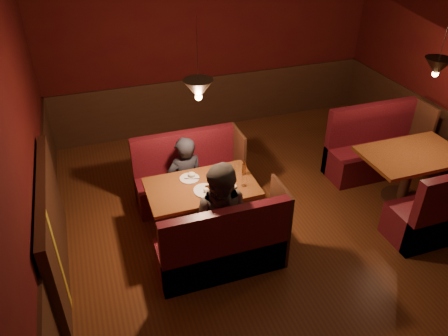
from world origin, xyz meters
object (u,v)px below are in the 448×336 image
object	(u,v)px
main_bench_near	(224,250)
second_table	(410,166)
main_table	(203,196)
second_bench_far	(373,151)
main_bench_far	(189,179)
diner_a	(184,163)
diner_b	(225,206)

from	to	relation	value
main_bench_near	second_table	world-z (taller)	main_bench_near
main_table	second_bench_far	size ratio (longest dim) A/B	0.89
main_bench_far	second_bench_far	distance (m)	3.02
main_bench_near	diner_a	bearing A→B (deg)	94.24
second_bench_far	diner_b	world-z (taller)	diner_b
main_bench_near	second_bench_far	distance (m)	3.30
second_table	second_bench_far	world-z (taller)	second_bench_far
diner_a	second_table	bearing A→B (deg)	156.72
main_bench_near	second_bench_far	xyz separation A→B (m)	(3.01, 1.35, 0.02)
main_bench_near	second_bench_far	bearing A→B (deg)	24.21
main_table	second_bench_far	xyz separation A→B (m)	(3.03, 0.56, -0.22)
diner_b	second_bench_far	bearing A→B (deg)	46.91
second_table	diner_b	distance (m)	2.95
main_table	diner_b	size ratio (longest dim) A/B	0.80
main_bench_far	main_table	bearing A→B (deg)	-91.12
diner_b	main_bench_far	bearing A→B (deg)	117.42
main_bench_far	main_bench_near	size ratio (longest dim) A/B	1.00
main_bench_near	diner_b	size ratio (longest dim) A/B	0.88
main_bench_far	diner_b	world-z (taller)	diner_b
main_bench_far	second_table	distance (m)	3.17
second_bench_far	main_bench_near	bearing A→B (deg)	-155.79
main_bench_near	diner_b	xyz separation A→B (m)	(0.07, 0.15, 0.53)
main_table	main_bench_far	bearing A→B (deg)	88.88
main_table	second_bench_far	distance (m)	3.09
main_bench_far	diner_a	distance (m)	0.48
main_table	diner_a	bearing A→B (deg)	98.42
second_table	diner_b	xyz separation A→B (m)	(-2.91, -0.36, 0.28)
main_bench_near	main_bench_far	bearing A→B (deg)	90.00
second_bench_far	diner_a	distance (m)	3.14
second_table	second_bench_far	bearing A→B (deg)	87.80
second_table	diner_a	size ratio (longest dim) A/B	0.94
main_bench_near	diner_a	distance (m)	1.44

